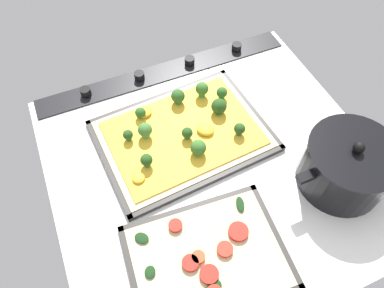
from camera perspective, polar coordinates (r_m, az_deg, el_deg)
ground_plane at (r=86.75cm, az=3.60°, el=-3.59°), size 75.38×73.07×3.00cm
stove_control_panel at (r=104.31cm, az=-4.27°, el=11.46°), size 72.36×7.00×2.60cm
baking_tray_front at (r=89.28cm, az=-1.42°, el=1.24°), size 42.36×32.37×1.30cm
broccoli_pizza at (r=88.48cm, az=-1.32°, el=2.11°), size 39.80×29.81×5.72cm
baking_tray_back at (r=75.72cm, az=2.41°, el=-17.54°), size 33.02×25.94×1.30cm
veggie_pizza_back at (r=74.97cm, az=2.32°, el=-17.51°), size 30.44×23.36×1.90cm
cooking_pot at (r=84.79cm, az=23.22°, el=-3.18°), size 26.27×19.45×14.29cm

